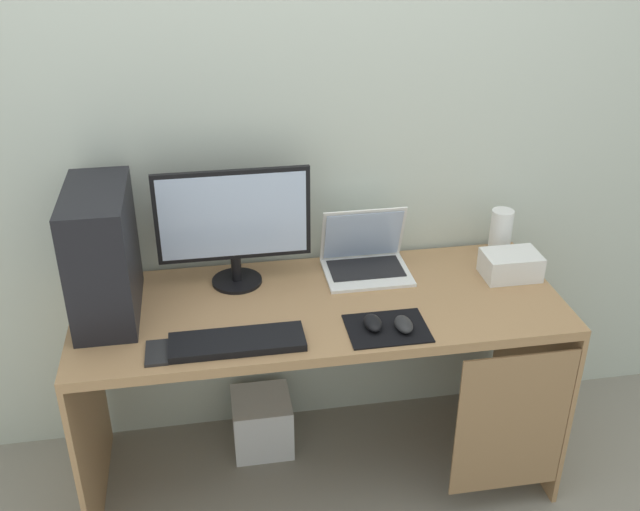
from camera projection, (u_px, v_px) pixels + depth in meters
The scene contains 14 objects.
ground_plane at pixel (320, 467), 2.85m from camera, with size 8.00×8.00×0.00m, color gray.
wall_back at pixel (303, 115), 2.56m from camera, with size 4.00×0.05×2.60m.
desk at pixel (326, 338), 2.56m from camera, with size 1.66×0.64×0.75m.
pc_tower at pixel (102, 254), 2.35m from camera, with size 0.19×0.41×0.43m, color black.
monitor at pixel (234, 224), 2.50m from camera, with size 0.53×0.18×0.43m.
laptop at pixel (365, 259), 2.67m from camera, with size 0.31×0.24×0.24m.
speaker at pixel (501, 233), 2.76m from camera, with size 0.08×0.08×0.19m, color white.
projector at pixel (511, 265), 2.64m from camera, with size 0.20×0.14×0.09m, color white.
keyboard at pixel (237, 342), 2.27m from camera, with size 0.42×0.14×0.02m, color black.
mousepad at pixel (387, 328), 2.35m from camera, with size 0.26×0.20×0.01m, color black.
mouse_left at pixel (373, 323), 2.34m from camera, with size 0.06×0.10×0.03m, color black.
mouse_right at pixel (404, 324), 2.34m from camera, with size 0.06×0.10×0.03m, color #232326.
cell_phone at pixel (157, 353), 2.23m from camera, with size 0.07×0.13×0.01m, color #232326.
subwoofer at pixel (262, 422), 2.91m from camera, with size 0.23×0.23×0.23m, color silver.
Camera 1 is at (-0.36, -2.10, 2.07)m, focal length 41.14 mm.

